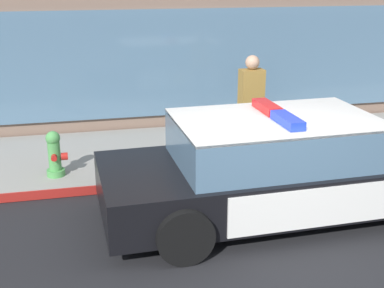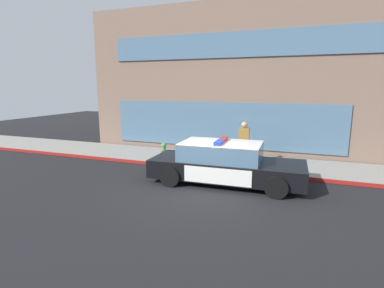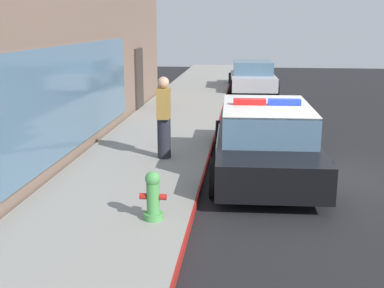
# 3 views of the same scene
# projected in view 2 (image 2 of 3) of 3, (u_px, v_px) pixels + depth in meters

# --- Properties ---
(ground) EXTENTS (48.00, 48.00, 0.00)m
(ground) POSITION_uv_depth(u_px,v_px,m) (197.00, 192.00, 9.20)
(ground) COLOR black
(sidewalk) EXTENTS (48.00, 2.73, 0.15)m
(sidewalk) POSITION_uv_depth(u_px,v_px,m) (226.00, 162.00, 12.62)
(sidewalk) COLOR gray
(sidewalk) RESTS_ON ground
(curb_red_paint) EXTENTS (28.80, 0.04, 0.14)m
(curb_red_paint) POSITION_uv_depth(u_px,v_px,m) (217.00, 170.00, 11.34)
(curb_red_paint) COLOR maroon
(curb_red_paint) RESTS_ON ground
(storefront_building) EXTENTS (18.01, 8.68, 6.96)m
(storefront_building) POSITION_uv_depth(u_px,v_px,m) (278.00, 82.00, 16.70)
(storefront_building) COLOR #7A6051
(storefront_building) RESTS_ON ground
(police_cruiser) EXTENTS (5.11, 2.19, 1.49)m
(police_cruiser) POSITION_uv_depth(u_px,v_px,m) (225.00, 163.00, 9.96)
(police_cruiser) COLOR black
(police_cruiser) RESTS_ON ground
(fire_hydrant) EXTENTS (0.34, 0.39, 0.73)m
(fire_hydrant) POSITION_uv_depth(u_px,v_px,m) (164.00, 151.00, 12.60)
(fire_hydrant) COLOR #4C994C
(fire_hydrant) RESTS_ON sidewalk
(pedestrian_on_sidewalk) EXTENTS (0.41, 0.28, 1.71)m
(pedestrian_on_sidewalk) POSITION_uv_depth(u_px,v_px,m) (244.00, 143.00, 11.73)
(pedestrian_on_sidewalk) COLOR #23232D
(pedestrian_on_sidewalk) RESTS_ON sidewalk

